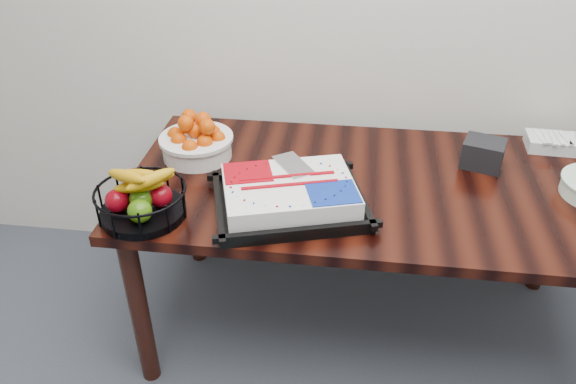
# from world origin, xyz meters

# --- Properties ---
(table) EXTENTS (1.80, 0.90, 0.75)m
(table) POSITION_xyz_m (0.00, 2.00, 0.66)
(table) COLOR black
(table) RESTS_ON ground
(cake_tray) EXTENTS (0.59, 0.52, 0.10)m
(cake_tray) POSITION_xyz_m (-0.29, 1.80, 0.80)
(cake_tray) COLOR black
(cake_tray) RESTS_ON table
(tangerine_bowl) EXTENTS (0.29, 0.29, 0.18)m
(tangerine_bowl) POSITION_xyz_m (-0.69, 2.10, 0.83)
(tangerine_bowl) COLOR white
(tangerine_bowl) RESTS_ON table
(fruit_basket) EXTENTS (0.30, 0.30, 0.16)m
(fruit_basket) POSITION_xyz_m (-0.76, 1.69, 0.82)
(fruit_basket) COLOR black
(fruit_basket) RESTS_ON table
(fork_bag) EXTENTS (0.21, 0.14, 0.06)m
(fork_bag) POSITION_xyz_m (0.72, 2.35, 0.78)
(fork_bag) COLOR silver
(fork_bag) RESTS_ON table
(napkin_box) EXTENTS (0.18, 0.17, 0.11)m
(napkin_box) POSITION_xyz_m (0.41, 2.17, 0.80)
(napkin_box) COLOR black
(napkin_box) RESTS_ON table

